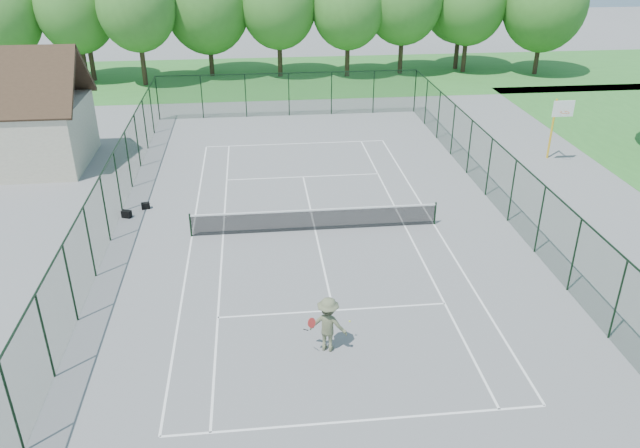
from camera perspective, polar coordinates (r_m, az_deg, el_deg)
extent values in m
plane|color=gray|center=(28.10, -0.44, -0.57)|extent=(140.00, 140.00, 0.00)
cube|color=#378232|center=(56.42, -3.63, 13.34)|extent=(80.00, 16.00, 0.01)
cube|color=white|center=(39.02, -2.24, 7.35)|extent=(10.97, 0.08, 0.01)
cube|color=white|center=(18.41, 3.51, -17.52)|extent=(10.97, 0.08, 0.01)
cube|color=white|center=(33.90, -1.55, 4.34)|extent=(8.23, 0.08, 0.01)
cube|color=white|center=(22.62, 1.22, -7.90)|extent=(8.23, 0.08, 0.01)
cube|color=white|center=(29.10, 10.36, -0.02)|extent=(0.08, 23.77, 0.01)
cube|color=white|center=(28.14, -11.62, -1.10)|extent=(0.08, 23.77, 0.01)
cube|color=white|center=(28.76, 7.74, -0.15)|extent=(0.08, 23.77, 0.01)
cube|color=white|center=(28.03, -8.84, -0.97)|extent=(0.08, 23.77, 0.01)
cube|color=white|center=(28.10, -0.44, -0.56)|extent=(0.08, 12.80, 0.01)
cylinder|color=black|center=(27.90, -11.76, -0.11)|extent=(0.08, 0.08, 1.10)
cylinder|color=black|center=(28.87, 10.48, 0.96)|extent=(0.08, 0.08, 1.10)
cube|color=black|center=(27.87, -0.45, 0.35)|extent=(11.00, 0.02, 0.96)
cube|color=white|center=(27.66, -0.45, 1.28)|extent=(11.00, 0.05, 0.07)
cube|color=#16381C|center=(44.43, -2.86, 11.74)|extent=(18.00, 0.02, 3.00)
cube|color=#16381C|center=(29.66, 17.14, 2.90)|extent=(0.02, 36.00, 3.00)
cube|color=#16381C|center=(28.10, -19.04, 1.28)|extent=(0.02, 36.00, 3.00)
cube|color=black|center=(44.07, -2.91, 13.63)|extent=(18.00, 0.05, 0.05)
cube|color=black|center=(29.12, 17.53, 5.61)|extent=(0.05, 36.00, 0.05)
cube|color=black|center=(27.53, -19.50, 4.11)|extent=(0.05, 36.00, 0.05)
cube|color=beige|center=(39.01, -26.41, 7.28)|extent=(8.00, 6.00, 3.50)
cube|color=#3F2D1E|center=(39.59, -26.70, 12.43)|extent=(8.60, 3.27, 3.27)
cylinder|color=#3D2A1D|center=(57.65, -20.83, 14.15)|extent=(0.40, 0.40, 4.20)
ellipsoid|color=#448830|center=(57.06, -21.48, 17.95)|extent=(6.40, 6.40, 7.40)
cylinder|color=#3D2A1D|center=(55.99, -3.70, 15.43)|extent=(0.40, 0.40, 4.20)
ellipsoid|color=#448830|center=(55.37, -3.82, 19.39)|extent=(6.40, 6.40, 7.40)
cylinder|color=#3D2A1D|center=(59.07, 13.12, 15.41)|extent=(0.40, 0.40, 4.20)
ellipsoid|color=#448830|center=(58.49, 13.53, 19.15)|extent=(6.40, 6.40, 7.40)
cylinder|color=yellow|center=(38.44, 20.44, 8.14)|extent=(0.12, 0.12, 3.50)
cube|color=yellow|center=(37.62, 21.11, 10.22)|extent=(0.08, 0.90, 0.08)
cube|color=white|center=(37.28, 21.37, 9.79)|extent=(1.20, 0.05, 0.90)
torus|color=#C84500|center=(37.12, 21.48, 9.47)|extent=(0.48, 0.48, 0.02)
cube|color=black|center=(30.59, -17.27, 0.88)|extent=(0.50, 0.40, 0.35)
cube|color=black|center=(31.25, -15.66, 1.62)|extent=(0.44, 0.33, 0.31)
imported|color=#5F6547|center=(20.27, 0.74, -9.17)|extent=(1.42, 1.12, 1.93)
sphere|color=#C0DF3F|center=(20.81, 2.73, -8.88)|extent=(0.07, 0.07, 0.07)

